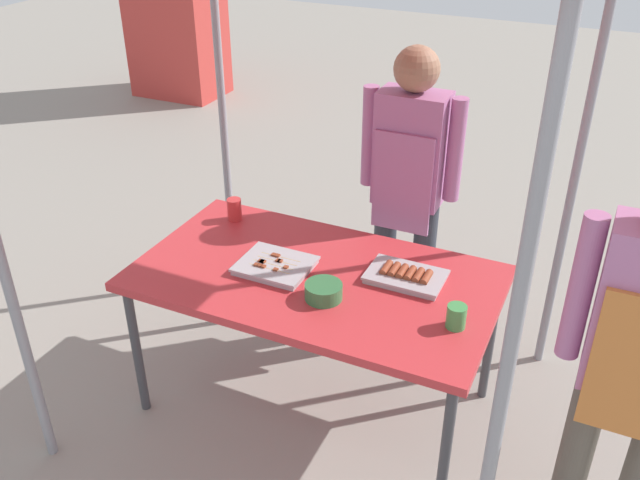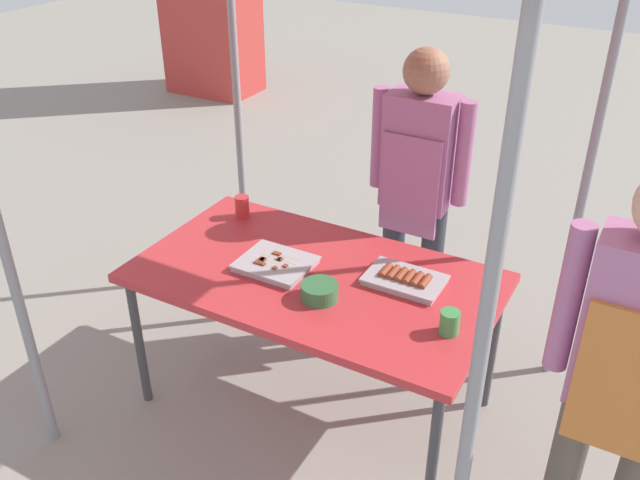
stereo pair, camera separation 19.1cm
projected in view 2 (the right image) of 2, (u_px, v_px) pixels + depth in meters
ground_plane at (315, 401)px, 3.41m from camera, size 18.00×18.00×0.00m
stall_table at (315, 284)px, 3.06m from camera, size 1.60×0.90×0.75m
tray_grilled_sausages at (405, 279)px, 2.96m from camera, size 0.34×0.22×0.05m
tray_meat_skewers at (275, 264)px, 3.07m from camera, size 0.32×0.27×0.04m
condiment_bowl at (320, 291)px, 2.85m from camera, size 0.16×0.16×0.07m
drink_cup_near_edge at (242, 207)px, 3.47m from camera, size 0.07×0.07×0.11m
drink_cup_by_wok at (450, 322)px, 2.64m from camera, size 0.08×0.08×0.10m
vendor_woman at (418, 179)px, 3.41m from camera, size 0.52×0.23×1.61m
customer_nearby at (630, 366)px, 2.14m from camera, size 0.52×0.23×1.66m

